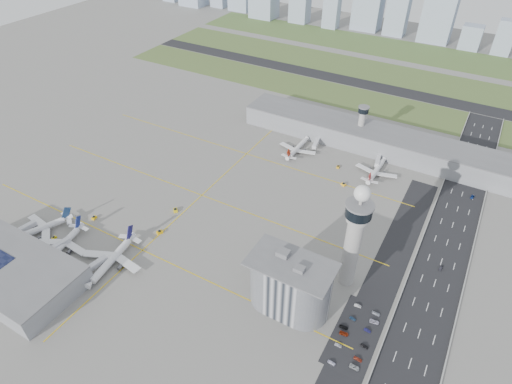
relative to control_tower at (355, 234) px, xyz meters
The scene contains 56 objects.
ground 80.47m from the control_tower, behind, with size 1000.00×1000.00×0.00m, color gray.
grass_strip_0 238.28m from the control_tower, 112.98° to the left, with size 480.00×50.00×0.08m, color #455829.
grass_strip_1 308.14m from the control_tower, 107.49° to the left, with size 480.00×60.00×0.08m, color #516730.
grass_strip_2 384.80m from the control_tower, 103.89° to the left, with size 480.00×70.00×0.08m, color #4A6630.
runway 272.40m from the control_tower, 109.91° to the left, with size 480.00×22.00×0.10m, color black.
highway 56.01m from the control_tower, 10.54° to the right, with size 28.00×500.00×0.10m, color black.
barrier_left 45.73m from the control_tower, 15.42° to the right, with size 0.60×500.00×1.20m, color #9E9E99.
barrier_right 67.08m from the control_tower, ahead, with size 0.60×500.00×1.20m, color #9E9E99.
landside_road 43.28m from the control_tower, 45.00° to the right, with size 18.00×260.00×0.08m, color black.
parking_lot 48.79m from the control_tower, 61.93° to the right, with size 20.00×44.00×0.10m, color black.
taxiway_line_h_0 123.35m from the control_tower, 161.26° to the right, with size 260.00×0.60×0.01m, color yellow.
taxiway_line_h_1 119.40m from the control_tower, 168.89° to the left, with size 260.00×0.60×0.01m, color yellow.
taxiway_line_h_2 143.16m from the control_tower, 143.79° to the left, with size 260.00×0.60×0.01m, color yellow.
taxiway_line_v 119.40m from the control_tower, 168.89° to the left, with size 0.60×260.00×0.01m, color yellow.
control_tower is the anchor object (origin of this frame).
secondary_tower 148.97m from the control_tower, 106.48° to the left, with size 8.60×8.60×31.90m.
admin_building 41.10m from the control_tower, 123.70° to the right, with size 42.00×24.00×33.50m.
terminal_pier 146.15m from the control_tower, 102.88° to the left, with size 210.00×32.00×15.80m.
near_terminal 185.86m from the control_tower, 150.65° to the right, with size 84.00×42.00×13.00m.
airplane_near_a 188.21m from the control_tower, 161.74° to the right, with size 40.81×34.69×11.43m, color white, non-canonical shape.
airplane_near_b 167.37m from the control_tower, 158.21° to the right, with size 39.48×33.55×11.05m, color white, non-canonical shape.
airplane_near_c 134.49m from the control_tower, 155.20° to the right, with size 43.96×37.36×12.31m, color white, non-canonical shape.
airplane_far_a 135.48m from the control_tower, 126.84° to the left, with size 36.24×30.80×10.15m, color white, non-canonical shape.
airplane_far_b 111.86m from the control_tower, 98.64° to the left, with size 36.70×31.19×10.28m, color white, non-canonical shape.
jet_bridge_near_0 200.06m from the control_tower, 159.55° to the right, with size 14.00×3.00×5.70m, color silver, non-canonical shape.
jet_bridge_near_1 172.69m from the control_tower, 156.00° to the right, with size 14.00×3.00×5.70m, color silver, non-canonical shape.
jet_bridge_near_2 146.36m from the control_tower, 151.10° to the right, with size 14.00×3.00×5.70m, color silver, non-canonical shape.
jet_bridge_far_0 145.99m from the control_tower, 119.45° to the left, with size 14.00×3.00×5.70m, color silver, non-canonical shape.
jet_bridge_far_1 129.66m from the control_tower, 99.16° to the left, with size 14.00×3.00×5.70m, color silver, non-canonical shape.
tug_0 178.05m from the control_tower, 160.87° to the right, with size 1.88×2.73×1.59m, color yellow, non-canonical shape.
tug_1 164.56m from the control_tower, 168.54° to the right, with size 2.20×3.20×1.86m, color yellow, non-canonical shape.
tug_2 119.52m from the control_tower, 169.11° to the right, with size 2.45×3.56×2.07m, color #F6B608, non-canonical shape.
tug_3 121.98m from the control_tower, behind, with size 2.49×3.63×2.11m, color yellow, non-canonical shape.
tug_4 113.83m from the control_tower, 113.34° to the left, with size 2.03×2.95×1.71m, color gold, non-canonical shape.
tug_5 93.45m from the control_tower, 111.39° to the left, with size 2.22×3.24×1.88m, color yellow, non-canonical shape.
car_lot_0 61.67m from the control_tower, 76.75° to the right, with size 1.50×3.73×1.27m, color silver.
car_lot_1 53.90m from the control_tower, 74.38° to the right, with size 1.20×3.45×1.14m, color #9495A0.
car_lot_2 48.71m from the control_tower, 70.94° to the right, with size 2.02×4.38×1.22m, color maroon.
car_lot_3 46.21m from the control_tower, 71.44° to the right, with size 1.79×4.41×1.28m, color black.
car_lot_4 42.73m from the control_tower, 61.61° to the right, with size 1.37×3.40×1.16m, color navy.
car_lot_5 38.80m from the control_tower, 49.37° to the right, with size 1.29×3.70×1.22m, color silver.
car_lot_6 61.88m from the control_tower, 65.23° to the right, with size 2.14×4.63×1.29m, color #A7ABAF.
car_lot_7 58.55m from the control_tower, 62.84° to the right, with size 1.61×3.97×1.15m, color maroon.
car_lot_8 53.27m from the control_tower, 57.18° to the right, with size 1.54×3.84×1.31m, color black.
car_lot_9 47.41m from the control_tower, 50.75° to the right, with size 1.20×3.45×1.14m, color #1B1A4F.
car_lot_10 44.94m from the control_tower, 40.45° to the right, with size 2.16×4.69×1.30m, color silver.
car_lot_11 42.71m from the control_tower, 32.68° to the right, with size 1.69×4.16×1.21m, color #9BA0AF.
car_hw_1 65.27m from the control_tower, 38.18° to the left, with size 1.34×3.83×1.26m, color black.
car_hw_2 126.67m from the control_tower, 66.10° to the left, with size 2.04×4.43×1.23m, color navy.
car_hw_4 179.52m from the control_tower, 78.46° to the left, with size 1.51×3.75×1.28m, color #8A96A3.
skyline_bldg_6 445.75m from the control_tower, 113.08° to the left, with size 20.04×16.03×45.20m, color #9EADC1.
skyline_bldg_7 448.60m from the control_tower, 107.04° to the left, with size 35.76×28.61×61.22m, color #9EADC1.
skyline_bldg_8 433.37m from the control_tower, 102.18° to the left, with size 26.33×21.06×83.39m, color #9EADC1.
skyline_bldg_9 426.39m from the control_tower, 95.62° to the left, with size 36.96×29.57×62.11m, color #9EADC1.
skyline_bldg_10 416.22m from the control_tower, 89.82° to the left, with size 23.01×18.41×27.75m, color #9EADC1.
skyline_bldg_11 417.21m from the control_tower, 85.01° to the left, with size 20.22×16.18×38.97m, color #9EADC1.
Camera 1 is at (106.16, -150.57, 182.33)m, focal length 30.00 mm.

